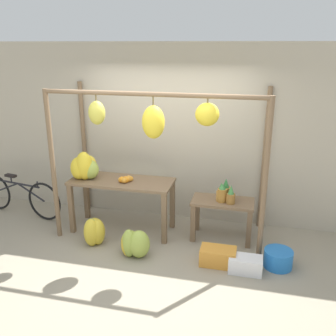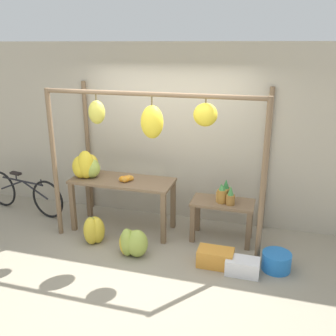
{
  "view_description": "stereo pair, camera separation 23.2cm",
  "coord_description": "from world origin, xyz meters",
  "px_view_note": "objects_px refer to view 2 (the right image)",
  "views": [
    {
      "loc": [
        1.31,
        -4.16,
        2.77
      ],
      "look_at": [
        0.12,
        0.8,
        1.07
      ],
      "focal_mm": 40.0,
      "sensor_mm": 36.0,
      "label": 1
    },
    {
      "loc": [
        1.54,
        -4.1,
        2.77
      ],
      "look_at": [
        0.12,
        0.8,
        1.07
      ],
      "focal_mm": 40.0,
      "sensor_mm": 36.0,
      "label": 2
    }
  ],
  "objects_px": {
    "orange_pile": "(126,179)",
    "fruit_crate_purple": "(242,267)",
    "banana_pile_ground_left": "(94,230)",
    "banana_pile_ground_right": "(131,243)",
    "blue_bucket": "(276,261)",
    "pineapple_cluster": "(224,194)",
    "banana_pile_on_table": "(87,166)",
    "parked_bicycle": "(24,193)",
    "fruit_crate_white": "(215,258)"
  },
  "relations": [
    {
      "from": "orange_pile",
      "to": "banana_pile_ground_right",
      "type": "bearing_deg",
      "value": -64.19
    },
    {
      "from": "pineapple_cluster",
      "to": "fruit_crate_white",
      "type": "bearing_deg",
      "value": -89.37
    },
    {
      "from": "pineapple_cluster",
      "to": "parked_bicycle",
      "type": "height_order",
      "value": "pineapple_cluster"
    },
    {
      "from": "orange_pile",
      "to": "banana_pile_ground_right",
      "type": "xyz_separation_m",
      "value": [
        0.31,
        -0.64,
        -0.67
      ]
    },
    {
      "from": "banana_pile_on_table",
      "to": "blue_bucket",
      "type": "xyz_separation_m",
      "value": [
        2.87,
        -0.46,
        -0.88
      ]
    },
    {
      "from": "fruit_crate_white",
      "to": "blue_bucket",
      "type": "height_order",
      "value": "blue_bucket"
    },
    {
      "from": "banana_pile_ground_left",
      "to": "blue_bucket",
      "type": "height_order",
      "value": "banana_pile_ground_left"
    },
    {
      "from": "banana_pile_ground_right",
      "to": "banana_pile_ground_left",
      "type": "bearing_deg",
      "value": 164.97
    },
    {
      "from": "banana_pile_on_table",
      "to": "pineapple_cluster",
      "type": "bearing_deg",
      "value": 2.9
    },
    {
      "from": "banana_pile_ground_left",
      "to": "fruit_crate_purple",
      "type": "xyz_separation_m",
      "value": [
        2.15,
        -0.2,
        -0.1
      ]
    },
    {
      "from": "banana_pile_on_table",
      "to": "fruit_crate_white",
      "type": "distance_m",
      "value": 2.36
    },
    {
      "from": "banana_pile_ground_left",
      "to": "fruit_crate_white",
      "type": "bearing_deg",
      "value": -3.34
    },
    {
      "from": "orange_pile",
      "to": "fruit_crate_purple",
      "type": "bearing_deg",
      "value": -20.08
    },
    {
      "from": "banana_pile_ground_right",
      "to": "fruit_crate_purple",
      "type": "relative_size",
      "value": 1.18
    },
    {
      "from": "pineapple_cluster",
      "to": "blue_bucket",
      "type": "height_order",
      "value": "pineapple_cluster"
    },
    {
      "from": "banana_pile_ground_left",
      "to": "parked_bicycle",
      "type": "xyz_separation_m",
      "value": [
        -1.64,
        0.64,
        0.14
      ]
    },
    {
      "from": "blue_bucket",
      "to": "pineapple_cluster",
      "type": "bearing_deg",
      "value": 143.85
    },
    {
      "from": "banana_pile_on_table",
      "to": "orange_pile",
      "type": "height_order",
      "value": "banana_pile_on_table"
    },
    {
      "from": "banana_pile_on_table",
      "to": "fruit_crate_white",
      "type": "xyz_separation_m",
      "value": [
        2.11,
        -0.59,
        -0.88
      ]
    },
    {
      "from": "pineapple_cluster",
      "to": "parked_bicycle",
      "type": "relative_size",
      "value": 0.19
    },
    {
      "from": "banana_pile_on_table",
      "to": "fruit_crate_white",
      "type": "bearing_deg",
      "value": -15.59
    },
    {
      "from": "orange_pile",
      "to": "parked_bicycle",
      "type": "bearing_deg",
      "value": 174.92
    },
    {
      "from": "orange_pile",
      "to": "blue_bucket",
      "type": "relative_size",
      "value": 0.54
    },
    {
      "from": "banana_pile_ground_right",
      "to": "fruit_crate_white",
      "type": "xyz_separation_m",
      "value": [
        1.15,
        0.07,
        -0.07
      ]
    },
    {
      "from": "pineapple_cluster",
      "to": "fruit_crate_purple",
      "type": "distance_m",
      "value": 1.07
    },
    {
      "from": "banana_pile_ground_left",
      "to": "banana_pile_ground_right",
      "type": "xyz_separation_m",
      "value": [
        0.64,
        -0.17,
        -0.01
      ]
    },
    {
      "from": "pineapple_cluster",
      "to": "fruit_crate_purple",
      "type": "relative_size",
      "value": 0.77
    },
    {
      "from": "orange_pile",
      "to": "fruit_crate_purple",
      "type": "xyz_separation_m",
      "value": [
        1.82,
        -0.67,
        -0.76
      ]
    },
    {
      "from": "banana_pile_on_table",
      "to": "pineapple_cluster",
      "type": "relative_size",
      "value": 1.48
    },
    {
      "from": "blue_bucket",
      "to": "parked_bicycle",
      "type": "bearing_deg",
      "value": 171.59
    },
    {
      "from": "banana_pile_ground_left",
      "to": "fruit_crate_purple",
      "type": "relative_size",
      "value": 1.0
    },
    {
      "from": "pineapple_cluster",
      "to": "parked_bicycle",
      "type": "distance_m",
      "value": 3.45
    },
    {
      "from": "banana_pile_on_table",
      "to": "fruit_crate_white",
      "type": "height_order",
      "value": "banana_pile_on_table"
    },
    {
      "from": "pineapple_cluster",
      "to": "banana_pile_ground_left",
      "type": "relative_size",
      "value": 0.77
    },
    {
      "from": "fruit_crate_purple",
      "to": "banana_pile_ground_right",
      "type": "bearing_deg",
      "value": 179.1
    },
    {
      "from": "orange_pile",
      "to": "blue_bucket",
      "type": "height_order",
      "value": "orange_pile"
    },
    {
      "from": "orange_pile",
      "to": "fruit_crate_white",
      "type": "bearing_deg",
      "value": -21.42
    },
    {
      "from": "fruit_crate_white",
      "to": "blue_bucket",
      "type": "relative_size",
      "value": 1.25
    },
    {
      "from": "banana_pile_ground_right",
      "to": "fruit_crate_purple",
      "type": "height_order",
      "value": "banana_pile_ground_right"
    },
    {
      "from": "banana_pile_on_table",
      "to": "orange_pile",
      "type": "bearing_deg",
      "value": -1.23
    },
    {
      "from": "pineapple_cluster",
      "to": "banana_pile_ground_right",
      "type": "bearing_deg",
      "value": -146.35
    },
    {
      "from": "parked_bicycle",
      "to": "fruit_crate_purple",
      "type": "height_order",
      "value": "parked_bicycle"
    },
    {
      "from": "banana_pile_ground_right",
      "to": "parked_bicycle",
      "type": "relative_size",
      "value": 0.29
    },
    {
      "from": "pineapple_cluster",
      "to": "banana_pile_ground_right",
      "type": "distance_m",
      "value": 1.48
    },
    {
      "from": "banana_pile_ground_left",
      "to": "fruit_crate_purple",
      "type": "bearing_deg",
      "value": -5.22
    },
    {
      "from": "orange_pile",
      "to": "blue_bucket",
      "type": "xyz_separation_m",
      "value": [
        2.23,
        -0.45,
        -0.75
      ]
    },
    {
      "from": "orange_pile",
      "to": "pineapple_cluster",
      "type": "bearing_deg",
      "value": 4.72
    },
    {
      "from": "banana_pile_on_table",
      "to": "fruit_crate_purple",
      "type": "bearing_deg",
      "value": -15.42
    },
    {
      "from": "pineapple_cluster",
      "to": "fruit_crate_white",
      "type": "height_order",
      "value": "pineapple_cluster"
    },
    {
      "from": "orange_pile",
      "to": "fruit_crate_white",
      "type": "distance_m",
      "value": 1.74
    }
  ]
}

